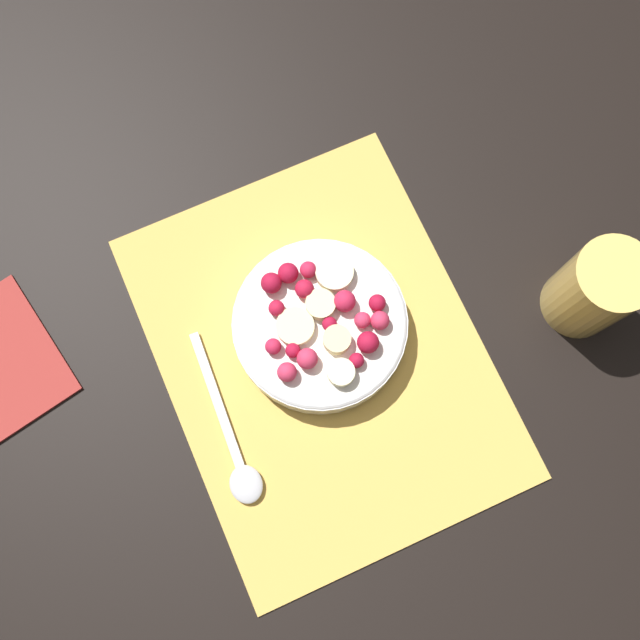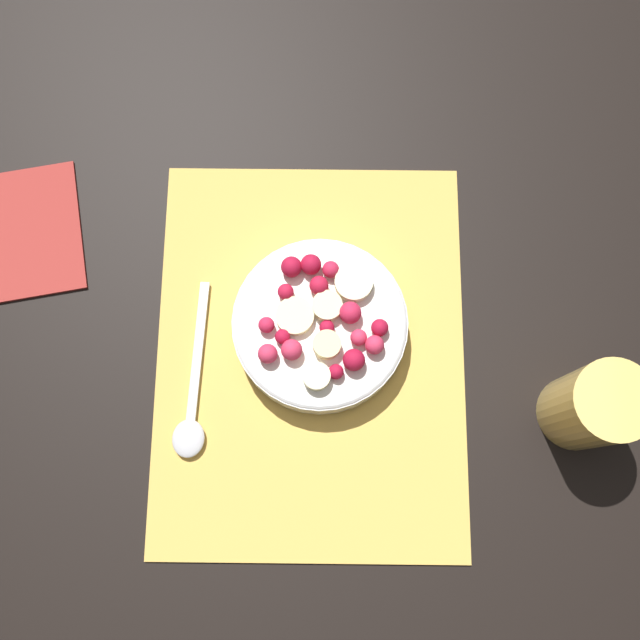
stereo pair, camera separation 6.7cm
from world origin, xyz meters
The scene contains 5 objects.
ground_plane centered at (0.00, 0.00, 0.00)m, with size 3.00×3.00×0.00m, color black.
placemat centered at (0.00, 0.00, 0.00)m, with size 0.40×0.31×0.01m.
fruit_bowl centered at (0.02, -0.01, 0.03)m, with size 0.17×0.17×0.06m.
spoon centered at (-0.05, 0.12, 0.01)m, with size 0.18×0.03×0.01m.
drinking_glass centered at (-0.06, -0.26, 0.05)m, with size 0.07×0.07×0.11m.
Camera 1 is at (-0.12, 0.06, 0.70)m, focal length 40.00 mm.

